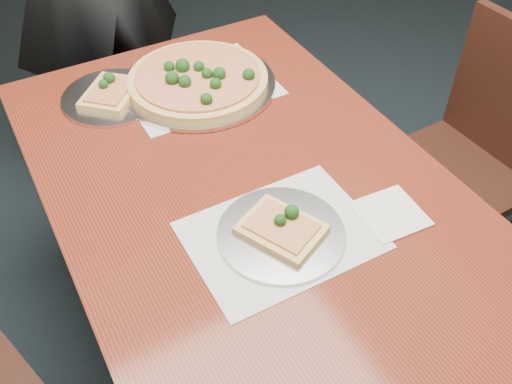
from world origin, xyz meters
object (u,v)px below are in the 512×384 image
chair_right (472,153)px  pizza_pan (198,80)px  slice_plate_near (281,231)px  slice_plate_far (111,94)px  dining_table (256,219)px  chair_far (121,50)px

chair_right → pizza_pan: 0.89m
pizza_pan → slice_plate_near: 0.61m
slice_plate_near → slice_plate_far: bearing=103.0°
dining_table → pizza_pan: pizza_pan is taller
chair_far → slice_plate_near: chair_far is taller
chair_far → pizza_pan: (0.03, -0.71, 0.26)m
chair_right → pizza_pan: chair_right is taller
chair_right → slice_plate_near: bearing=-80.1°
chair_right → slice_plate_far: 1.12m
dining_table → chair_right: chair_right is taller
slice_plate_near → slice_plate_far: size_ratio=1.00×
chair_right → slice_plate_far: chair_right is taller
dining_table → chair_far: size_ratio=1.65×
dining_table → chair_far: (0.04, 1.17, -0.14)m
slice_plate_far → slice_plate_near: bearing=-77.0°
dining_table → pizza_pan: (0.07, 0.46, 0.11)m
dining_table → pizza_pan: 0.48m
dining_table → chair_right: bearing=2.5°
chair_right → slice_plate_near: 0.87m
pizza_pan → slice_plate_far: bearing=164.3°
slice_plate_far → pizza_pan: bearing=-15.7°
dining_table → pizza_pan: bearing=81.9°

